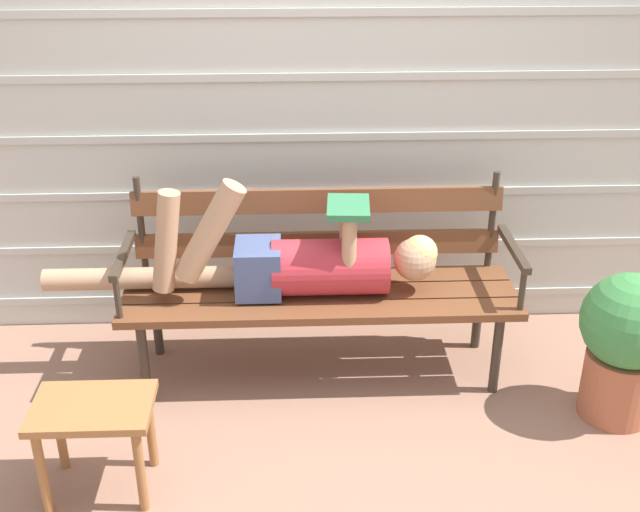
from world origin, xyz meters
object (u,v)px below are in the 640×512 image
(reclining_person, at_px, (294,261))
(footstool, at_px, (94,421))
(park_bench, at_px, (319,274))
(potted_plant, at_px, (626,340))

(reclining_person, xyz_separation_m, footstool, (-0.75, -0.74, -0.27))
(footstool, bearing_deg, park_bench, 43.44)
(footstool, height_order, potted_plant, potted_plant)
(reclining_person, bearing_deg, potted_plant, -15.14)
(park_bench, xyz_separation_m, potted_plant, (1.26, -0.44, -0.10))
(park_bench, height_order, footstool, park_bench)
(park_bench, height_order, potted_plant, park_bench)
(park_bench, distance_m, potted_plant, 1.34)
(park_bench, distance_m, reclining_person, 0.17)
(reclining_person, distance_m, footstool, 1.09)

